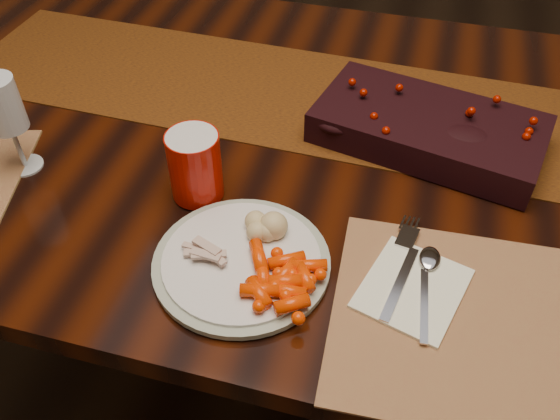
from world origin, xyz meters
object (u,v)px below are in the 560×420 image
(placemat_main, at_px, (499,328))
(red_cup, at_px, (195,166))
(centerpiece, at_px, (429,124))
(mashed_potatoes, at_px, (268,224))
(dining_table, at_px, (320,272))
(baby_carrots, at_px, (285,281))
(dinner_plate, at_px, (241,262))
(turkey_shreds, at_px, (206,253))
(napkin, at_px, (413,288))
(wine_glass, at_px, (10,126))

(placemat_main, bearing_deg, red_cup, 160.59)
(centerpiece, relative_size, mashed_potatoes, 4.57)
(dining_table, distance_m, baby_carrots, 0.54)
(centerpiece, relative_size, dinner_plate, 1.51)
(turkey_shreds, bearing_deg, red_cup, 115.42)
(placemat_main, bearing_deg, dinner_plate, 175.04)
(dinner_plate, bearing_deg, placemat_main, -1.95)
(napkin, distance_m, wine_glass, 0.67)
(placemat_main, xyz_separation_m, mashed_potatoes, (-0.33, 0.06, 0.04))
(napkin, bearing_deg, wine_glass, -172.10)
(centerpiece, height_order, turkey_shreds, centerpiece)
(baby_carrots, height_order, mashed_potatoes, mashed_potatoes)
(dining_table, relative_size, mashed_potatoes, 21.64)
(turkey_shreds, xyz_separation_m, napkin, (0.29, 0.03, -0.02))
(dining_table, distance_m, turkey_shreds, 0.53)
(mashed_potatoes, height_order, wine_glass, wine_glass)
(centerpiece, height_order, mashed_potatoes, centerpiece)
(napkin, height_order, red_cup, red_cup)
(mashed_potatoes, bearing_deg, centerpiece, 56.29)
(dining_table, xyz_separation_m, mashed_potatoes, (-0.04, -0.27, 0.42))
(dining_table, distance_m, mashed_potatoes, 0.50)
(wine_glass, bearing_deg, napkin, -8.16)
(dinner_plate, bearing_deg, napkin, 4.63)
(placemat_main, distance_m, napkin, 0.12)
(dinner_plate, bearing_deg, mashed_potatoes, 65.21)
(mashed_potatoes, bearing_deg, baby_carrots, -60.25)
(red_cup, height_order, wine_glass, wine_glass)
(red_cup, distance_m, wine_glass, 0.31)
(mashed_potatoes, bearing_deg, red_cup, 151.96)
(turkey_shreds, bearing_deg, mashed_potatoes, 40.80)
(dining_table, distance_m, wine_glass, 0.70)
(centerpiece, bearing_deg, turkey_shreds, -126.93)
(dining_table, relative_size, turkey_shreds, 28.42)
(centerpiece, bearing_deg, wine_glass, -159.55)
(mashed_potatoes, height_order, red_cup, red_cup)
(dinner_plate, height_order, wine_glass, wine_glass)
(dining_table, distance_m, centerpiece, 0.45)
(dinner_plate, bearing_deg, wine_glass, 164.83)
(turkey_shreds, bearing_deg, napkin, 5.88)
(turkey_shreds, relative_size, red_cup, 0.56)
(dinner_plate, relative_size, napkin, 1.72)
(mashed_potatoes, bearing_deg, turkey_shreds, -139.20)
(dining_table, height_order, turkey_shreds, turkey_shreds)
(centerpiece, xyz_separation_m, dinner_plate, (-0.22, -0.35, -0.03))
(mashed_potatoes, bearing_deg, napkin, -8.75)
(mashed_potatoes, bearing_deg, dining_table, 82.35)
(red_cup, bearing_deg, baby_carrots, -40.31)
(baby_carrots, bearing_deg, centerpiece, 68.32)
(dinner_plate, relative_size, wine_glass, 1.49)
(dining_table, height_order, napkin, napkin)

